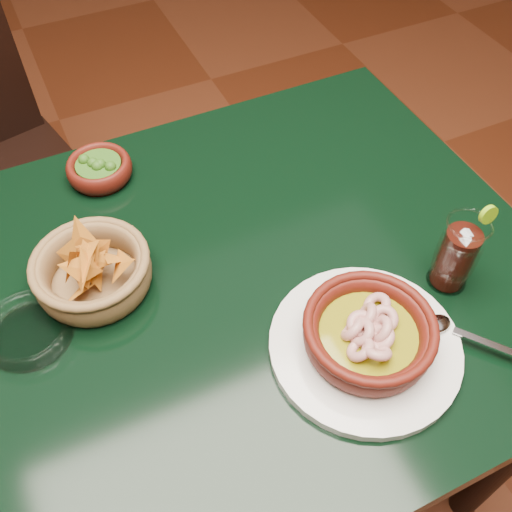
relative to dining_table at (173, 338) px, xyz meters
name	(u,v)px	position (x,y,z in m)	size (l,w,h in m)	color
ground	(202,471)	(0.00, 0.00, -0.65)	(7.00, 7.00, 0.00)	#471C0C
dining_table	(173,338)	(0.00, 0.00, 0.00)	(1.20, 0.80, 0.75)	black
shrimp_plate	(368,337)	(0.23, -0.19, 0.13)	(0.33, 0.27, 0.08)	silver
chip_basket	(92,271)	(-0.08, 0.08, 0.13)	(0.21, 0.21, 0.13)	olive
guacamole_ramekin	(99,168)	(-0.01, 0.30, 0.12)	(0.13, 0.13, 0.05)	#451009
cola_drink	(457,254)	(0.40, -0.14, 0.16)	(0.13, 0.13, 0.15)	white
glass_ashtray	(28,331)	(-0.19, 0.03, 0.11)	(0.14, 0.14, 0.03)	white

